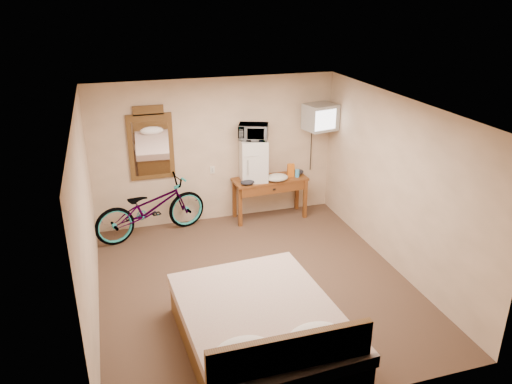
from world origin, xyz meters
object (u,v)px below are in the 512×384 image
at_px(mini_fridge, 253,160).
at_px(bed, 262,331).
at_px(blue_cup, 297,173).
at_px(bicycle, 151,208).
at_px(microwave, 253,132).
at_px(wall_mirror, 151,144).
at_px(crt_television, 320,117).
at_px(desk, 270,186).

xyz_separation_m(mini_fridge, bed, (-0.92, -3.41, -0.82)).
height_order(blue_cup, bed, bed).
bearing_deg(bicycle, microwave, -102.15).
bearing_deg(wall_mirror, crt_television, -5.00).
relative_size(microwave, wall_mirror, 0.39).
distance_m(microwave, blue_cup, 1.12).
distance_m(wall_mirror, bicycle, 1.04).
xyz_separation_m(blue_cup, wall_mirror, (-2.46, 0.31, 0.66)).
bearing_deg(microwave, mini_fridge, -102.12).
relative_size(microwave, bicycle, 0.26).
bearing_deg(microwave, bed, -83.57).
bearing_deg(desk, mini_fridge, 172.01).
distance_m(mini_fridge, bicycle, 1.90).
relative_size(desk, mini_fridge, 1.82).
height_order(microwave, bicycle, microwave).
distance_m(bicycle, bed, 3.43).
height_order(mini_fridge, wall_mirror, wall_mirror).
bearing_deg(wall_mirror, blue_cup, -7.17).
bearing_deg(blue_cup, mini_fridge, 174.13).
height_order(microwave, crt_television, crt_television).
distance_m(blue_cup, bicycle, 2.59).
relative_size(crt_television, bicycle, 0.34).
bearing_deg(microwave, bicycle, -155.46).
bearing_deg(bicycle, desk, -103.74).
relative_size(crt_television, wall_mirror, 0.52).
relative_size(blue_cup, wall_mirror, 0.11).
bearing_deg(mini_fridge, bed, -105.10).
height_order(desk, bed, bed).
xyz_separation_m(desk, blue_cup, (0.48, -0.04, 0.19)).
xyz_separation_m(mini_fridge, bicycle, (-1.79, -0.09, -0.62)).
relative_size(bicycle, bed, 0.82).
height_order(microwave, wall_mirror, wall_mirror).
height_order(crt_television, wall_mirror, wall_mirror).
xyz_separation_m(microwave, blue_cup, (0.78, -0.08, -0.79)).
bearing_deg(mini_fridge, crt_television, -1.08).
bearing_deg(desk, bicycle, -178.58).
xyz_separation_m(desk, bicycle, (-2.09, -0.05, -0.13)).
bearing_deg(crt_television, mini_fridge, 178.92).
distance_m(microwave, crt_television, 1.21).
xyz_separation_m(crt_television, wall_mirror, (-2.88, 0.25, -0.31)).
bearing_deg(desk, wall_mirror, 172.19).
bearing_deg(microwave, desk, 13.51).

